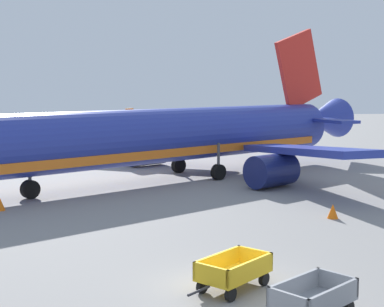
# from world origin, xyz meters

# --- Properties ---
(ground_plane) EXTENTS (220.00, 220.00, 0.00)m
(ground_plane) POSITION_xyz_m (0.00, 0.00, 0.00)
(ground_plane) COLOR gray
(airplane) EXTENTS (33.26, 28.11, 11.34)m
(airplane) POSITION_xyz_m (0.92, 22.76, 3.05)
(airplane) COLOR #28389E
(airplane) RESTS_ON ground
(baggage_cart_nearest) EXTENTS (3.27, 2.74, 1.07)m
(baggage_cart_nearest) POSITION_xyz_m (1.87, -2.68, 0.60)
(baggage_cart_nearest) COLOR gray
(baggage_cart_nearest) RESTS_ON ground
(baggage_cart_second_in_row) EXTENTS (3.10, 2.96, 1.07)m
(baggage_cart_second_in_row) POSITION_xyz_m (0.11, -0.01, 0.60)
(baggage_cart_second_in_row) COLOR gold
(baggage_cart_second_in_row) RESTS_ON ground
(traffic_cone_near_plane) EXTENTS (0.55, 0.55, 0.73)m
(traffic_cone_near_plane) POSITION_xyz_m (6.99, 9.31, 0.36)
(traffic_cone_near_plane) COLOR orange
(traffic_cone_near_plane) RESTS_ON ground
(traffic_cone_mid_apron) EXTENTS (0.50, 0.50, 0.66)m
(traffic_cone_mid_apron) POSITION_xyz_m (-9.79, 13.27, 0.33)
(traffic_cone_mid_apron) COLOR orange
(traffic_cone_mid_apron) RESTS_ON ground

